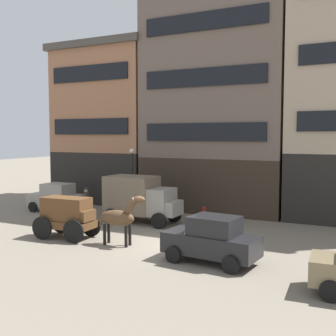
{
  "coord_description": "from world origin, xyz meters",
  "views": [
    {
      "loc": [
        8.42,
        -16.31,
        4.95
      ],
      "look_at": [
        -0.74,
        2.1,
        3.32
      ],
      "focal_mm": 44.39,
      "sensor_mm": 36.0,
      "label": 1
    }
  ],
  "objects_px": {
    "pedestrian_officer": "(86,201)",
    "fire_hydrant_curbside": "(204,213)",
    "streetlamp_curbside": "(132,171)",
    "sedan_parked_curb": "(212,239)",
    "cargo_wagon": "(67,215)",
    "draft_horse": "(119,217)",
    "sedan_light": "(57,197)",
    "delivery_truck_near": "(141,198)"
  },
  "relations": [
    {
      "from": "draft_horse",
      "to": "sedan_light",
      "type": "bearing_deg",
      "value": 147.62
    },
    {
      "from": "cargo_wagon",
      "to": "draft_horse",
      "type": "xyz_separation_m",
      "value": [
        2.95,
        0.0,
        0.12
      ]
    },
    {
      "from": "delivery_truck_near",
      "to": "sedan_light",
      "type": "bearing_deg",
      "value": 175.56
    },
    {
      "from": "cargo_wagon",
      "to": "sedan_parked_curb",
      "type": "xyz_separation_m",
      "value": [
        7.57,
        -0.54,
        -0.23
      ]
    },
    {
      "from": "delivery_truck_near",
      "to": "fire_hydrant_curbside",
      "type": "bearing_deg",
      "value": 34.49
    },
    {
      "from": "cargo_wagon",
      "to": "fire_hydrant_curbside",
      "type": "distance_m",
      "value": 8.11
    },
    {
      "from": "delivery_truck_near",
      "to": "fire_hydrant_curbside",
      "type": "relative_size",
      "value": 5.25
    },
    {
      "from": "pedestrian_officer",
      "to": "fire_hydrant_curbside",
      "type": "xyz_separation_m",
      "value": [
        6.74,
        2.24,
        -0.55
      ]
    },
    {
      "from": "sedan_parked_curb",
      "to": "fire_hydrant_curbside",
      "type": "xyz_separation_m",
      "value": [
        -3.22,
        7.34,
        -0.49
      ]
    },
    {
      "from": "cargo_wagon",
      "to": "sedan_light",
      "type": "relative_size",
      "value": 0.8
    },
    {
      "from": "streetlamp_curbside",
      "to": "draft_horse",
      "type": "bearing_deg",
      "value": -62.82
    },
    {
      "from": "sedan_light",
      "to": "sedan_parked_curb",
      "type": "xyz_separation_m",
      "value": [
        12.87,
        -5.77,
        0.0
      ]
    },
    {
      "from": "cargo_wagon",
      "to": "delivery_truck_near",
      "type": "distance_m",
      "value": 4.91
    },
    {
      "from": "cargo_wagon",
      "to": "fire_hydrant_curbside",
      "type": "relative_size",
      "value": 3.6
    },
    {
      "from": "sedan_light",
      "to": "fire_hydrant_curbside",
      "type": "distance_m",
      "value": 9.79
    },
    {
      "from": "cargo_wagon",
      "to": "delivery_truck_near",
      "type": "xyz_separation_m",
      "value": [
        1.32,
        4.72,
        0.28
      ]
    },
    {
      "from": "delivery_truck_near",
      "to": "pedestrian_officer",
      "type": "distance_m",
      "value": 3.73
    },
    {
      "from": "delivery_truck_near",
      "to": "sedan_light",
      "type": "xyz_separation_m",
      "value": [
        -6.61,
        0.51,
        -0.51
      ]
    },
    {
      "from": "streetlamp_curbside",
      "to": "cargo_wagon",
      "type": "bearing_deg",
      "value": -84.1
    },
    {
      "from": "sedan_parked_curb",
      "to": "pedestrian_officer",
      "type": "height_order",
      "value": "sedan_parked_curb"
    },
    {
      "from": "streetlamp_curbside",
      "to": "sedan_parked_curb",
      "type": "bearing_deg",
      "value": -42.91
    },
    {
      "from": "draft_horse",
      "to": "delivery_truck_near",
      "type": "bearing_deg",
      "value": 109.07
    },
    {
      "from": "sedan_light",
      "to": "sedan_parked_curb",
      "type": "relative_size",
      "value": 0.97
    },
    {
      "from": "cargo_wagon",
      "to": "draft_horse",
      "type": "relative_size",
      "value": 1.27
    },
    {
      "from": "draft_horse",
      "to": "pedestrian_officer",
      "type": "distance_m",
      "value": 7.02
    },
    {
      "from": "sedan_light",
      "to": "pedestrian_officer",
      "type": "bearing_deg",
      "value": -12.9
    },
    {
      "from": "delivery_truck_near",
      "to": "streetlamp_curbside",
      "type": "xyz_separation_m",
      "value": [
        -2.06,
        2.48,
        1.25
      ]
    },
    {
      "from": "cargo_wagon",
      "to": "streetlamp_curbside",
      "type": "distance_m",
      "value": 7.39
    },
    {
      "from": "fire_hydrant_curbside",
      "to": "draft_horse",
      "type": "bearing_deg",
      "value": -101.7
    },
    {
      "from": "sedan_light",
      "to": "streetlamp_curbside",
      "type": "bearing_deg",
      "value": 23.35
    },
    {
      "from": "draft_horse",
      "to": "streetlamp_curbside",
      "type": "xyz_separation_m",
      "value": [
        -3.69,
        7.19,
        1.4
      ]
    },
    {
      "from": "draft_horse",
      "to": "streetlamp_curbside",
      "type": "distance_m",
      "value": 8.21
    },
    {
      "from": "cargo_wagon",
      "to": "sedan_parked_curb",
      "type": "bearing_deg",
      "value": -4.04
    },
    {
      "from": "cargo_wagon",
      "to": "sedan_light",
      "type": "height_order",
      "value": "cargo_wagon"
    },
    {
      "from": "draft_horse",
      "to": "delivery_truck_near",
      "type": "xyz_separation_m",
      "value": [
        -1.63,
        4.71,
        0.15
      ]
    },
    {
      "from": "sedan_light",
      "to": "draft_horse",
      "type": "bearing_deg",
      "value": -32.38
    },
    {
      "from": "cargo_wagon",
      "to": "sedan_parked_curb",
      "type": "distance_m",
      "value": 7.6
    },
    {
      "from": "sedan_parked_curb",
      "to": "pedestrian_officer",
      "type": "xyz_separation_m",
      "value": [
        -9.96,
        5.1,
        0.07
      ]
    },
    {
      "from": "streetlamp_curbside",
      "to": "pedestrian_officer",
      "type": "bearing_deg",
      "value": -121.93
    },
    {
      "from": "pedestrian_officer",
      "to": "streetlamp_curbside",
      "type": "bearing_deg",
      "value": 58.07
    },
    {
      "from": "delivery_truck_near",
      "to": "cargo_wagon",
      "type": "bearing_deg",
      "value": -105.63
    },
    {
      "from": "draft_horse",
      "to": "delivery_truck_near",
      "type": "height_order",
      "value": "delivery_truck_near"
    }
  ]
}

